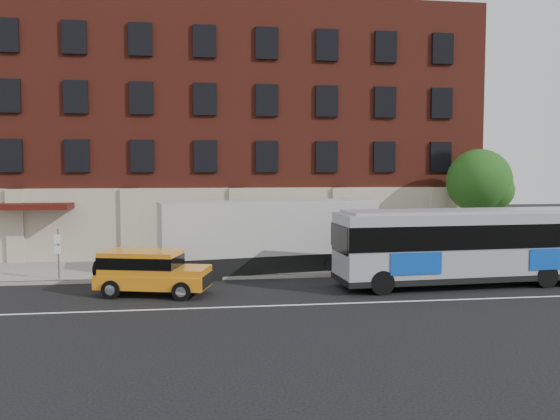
{
  "coord_description": "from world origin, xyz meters",
  "views": [
    {
      "loc": [
        -2.03,
        -20.62,
        5.15
      ],
      "look_at": [
        1.61,
        5.5,
        3.31
      ],
      "focal_mm": 36.43,
      "sensor_mm": 36.0,
      "label": 1
    }
  ],
  "objects": [
    {
      "name": "lane_line",
      "position": [
        0.0,
        0.5,
        0.01
      ],
      "size": [
        60.0,
        0.12,
        0.01
      ],
      "primitive_type": "cube",
      "color": "white",
      "rests_on": "ground"
    },
    {
      "name": "shipping_container",
      "position": [
        1.38,
        7.42,
        1.8
      ],
      "size": [
        11.12,
        4.08,
        3.64
      ],
      "color": "black",
      "rests_on": "ground"
    },
    {
      "name": "building",
      "position": [
        -0.01,
        16.92,
        7.58
      ],
      "size": [
        30.0,
        12.1,
        15.0
      ],
      "color": "maroon",
      "rests_on": "sidewalk"
    },
    {
      "name": "ground",
      "position": [
        0.0,
        0.0,
        0.0
      ],
      "size": [
        120.0,
        120.0,
        0.0
      ],
      "primitive_type": "plane",
      "color": "black",
      "rests_on": "ground"
    },
    {
      "name": "yellow_suv",
      "position": [
        -4.22,
        3.16,
        1.05
      ],
      "size": [
        4.93,
        2.97,
        1.83
      ],
      "color": "orange",
      "rests_on": "ground"
    },
    {
      "name": "street_tree",
      "position": [
        13.54,
        9.48,
        4.41
      ],
      "size": [
        3.6,
        3.6,
        6.2
      ],
      "color": "#35251A",
      "rests_on": "sidewalk"
    },
    {
      "name": "city_bus",
      "position": [
        10.02,
        3.18,
        1.88
      ],
      "size": [
        12.56,
        3.32,
        3.41
      ],
      "color": "#91939A",
      "rests_on": "ground"
    },
    {
      "name": "kerb",
      "position": [
        0.0,
        6.0,
        0.07
      ],
      "size": [
        60.0,
        0.25,
        0.15
      ],
      "primitive_type": "cube",
      "color": "#9B978C",
      "rests_on": "ground"
    },
    {
      "name": "sign_pole",
      "position": [
        -8.5,
        6.15,
        1.45
      ],
      "size": [
        0.3,
        0.2,
        2.5
      ],
      "color": "slate",
      "rests_on": "ground"
    },
    {
      "name": "sidewalk",
      "position": [
        0.0,
        9.0,
        0.07
      ],
      "size": [
        60.0,
        6.0,
        0.15
      ],
      "primitive_type": "cube",
      "color": "#9B978C",
      "rests_on": "ground"
    }
  ]
}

